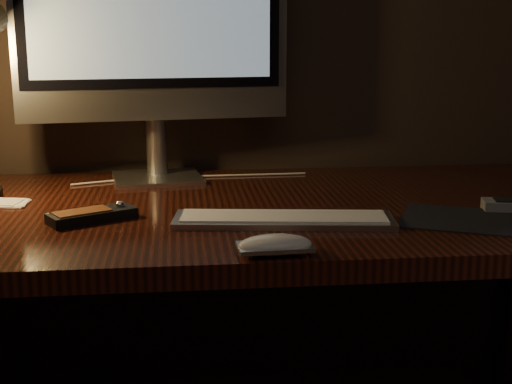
{
  "coord_description": "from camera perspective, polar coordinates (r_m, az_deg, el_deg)",
  "views": [
    {
      "loc": [
        -0.14,
        0.46,
        1.09
      ],
      "look_at": [
        -0.0,
        1.73,
        0.8
      ],
      "focal_mm": 50.0,
      "sensor_mm": 36.0,
      "label": 1
    }
  ],
  "objects": [
    {
      "name": "keyboard",
      "position": [
        1.3,
        2.23,
        -2.18
      ],
      "size": [
        0.41,
        0.16,
        0.01
      ],
      "primitive_type": "cube",
      "rotation": [
        0.0,
        0.0,
        -0.13
      ],
      "color": "silver",
      "rests_on": "desk"
    },
    {
      "name": "mousepad",
      "position": [
        1.38,
        16.56,
        -2.13
      ],
      "size": [
        0.29,
        0.27,
        0.0
      ],
      "primitive_type": "cube",
      "rotation": [
        0.0,
        0.0,
        -0.43
      ],
      "color": "black",
      "rests_on": "desk"
    },
    {
      "name": "monitor",
      "position": [
        1.66,
        -8.3,
        14.03
      ],
      "size": [
        0.62,
        0.2,
        0.65
      ],
      "rotation": [
        0.0,
        0.0,
        0.13
      ],
      "color": "silver",
      "rests_on": "desk"
    },
    {
      "name": "media_remote",
      "position": [
        1.35,
        -12.98,
        -1.8
      ],
      "size": [
        0.17,
        0.13,
        0.03
      ],
      "rotation": [
        0.0,
        0.0,
        0.51
      ],
      "color": "black",
      "rests_on": "desk"
    },
    {
      "name": "desk",
      "position": [
        1.54,
        -0.72,
        -5.03
      ],
      "size": [
        1.6,
        0.75,
        0.75
      ],
      "color": "#3B160D",
      "rests_on": "ground"
    },
    {
      "name": "mouse",
      "position": [
        1.12,
        1.54,
        -4.48
      ],
      "size": [
        0.12,
        0.07,
        0.02
      ],
      "primitive_type": "ellipsoid",
      "rotation": [
        0.0,
        0.0,
        0.05
      ],
      "color": "white",
      "rests_on": "desk"
    },
    {
      "name": "cable",
      "position": [
        1.7,
        -5.12,
        1.13
      ],
      "size": [
        0.55,
        0.1,
        0.0
      ],
      "primitive_type": "cylinder",
      "rotation": [
        0.0,
        1.57,
        0.16
      ],
      "color": "white",
      "rests_on": "desk"
    }
  ]
}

